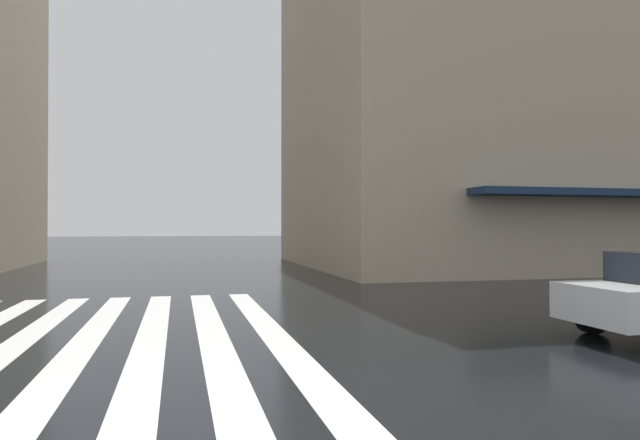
{
  "coord_description": "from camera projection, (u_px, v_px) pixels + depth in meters",
  "views": [
    {
      "loc": [
        -5.17,
        0.43,
        1.83
      ],
      "look_at": [
        8.42,
        -2.91,
        1.99
      ],
      "focal_mm": 32.48,
      "sensor_mm": 36.0,
      "label": 1
    }
  ],
  "objects": [
    {
      "name": "zebra_crossing",
      "position": [
        42.0,
        352.0,
        8.43
      ],
      "size": [
        13.0,
        7.5,
        0.01
      ],
      "color": "silver",
      "rests_on": "ground_plane"
    },
    {
      "name": "haussmann_block_corner",
      "position": [
        553.0,
        75.0,
        28.72
      ],
      "size": [
        15.95,
        24.82,
        19.11
      ],
      "color": "tan",
      "rests_on": "ground_plane"
    },
    {
      "name": "ground_plane",
      "position": [
        228.0,
        433.0,
        5.11
      ],
      "size": [
        220.0,
        220.0,
        0.0
      ],
      "primitive_type": "plane",
      "color": "black"
    }
  ]
}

